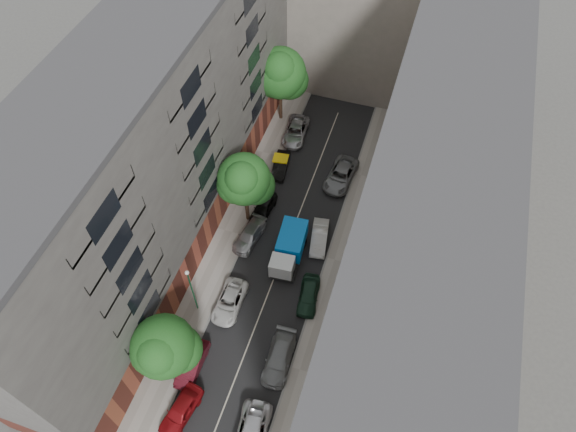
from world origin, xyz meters
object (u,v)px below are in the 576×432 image
at_px(car_left_6, 296,131).
at_px(car_right_4, 341,175).
at_px(car_right_1, 279,358).
at_px(tree_mid, 245,181).
at_px(car_left_3, 249,236).
at_px(pedestrian, 355,236).
at_px(lamp_post, 191,286).
at_px(car_left_0, 181,410).
at_px(car_left_2, 230,302).
at_px(car_left_1, 192,364).
at_px(tree_far, 281,75).
at_px(tarp_truck, 289,248).
at_px(tree_near, 164,349).
at_px(car_right_3, 319,237).
at_px(car_left_5, 281,165).
at_px(car_right_2, 309,295).
at_px(car_left_4, 263,207).

relative_size(car_left_6, car_right_4, 0.96).
relative_size(car_right_1, tree_mid, 0.58).
distance_m(car_left_3, pedestrian, 9.97).
bearing_deg(lamp_post, car_left_0, -73.83).
distance_m(car_left_6, lamp_post, 23.38).
distance_m(car_left_0, car_left_2, 9.70).
xyz_separation_m(car_left_1, tree_far, (-2.39, 30.13, 5.54)).
height_order(car_left_1, tree_mid, tree_mid).
bearing_deg(tarp_truck, car_right_4, 73.95).
bearing_deg(lamp_post, car_left_6, 85.63).
distance_m(tarp_truck, car_right_4, 10.95).
bearing_deg(car_left_2, pedestrian, 47.69).
relative_size(tree_far, lamp_post, 1.48).
bearing_deg(car_left_2, tree_mid, 99.57).
distance_m(tree_near, pedestrian, 20.34).
xyz_separation_m(tarp_truck, car_left_2, (-3.40, -6.40, -0.79)).
relative_size(car_left_2, car_right_1, 0.94).
xyz_separation_m(car_right_3, tree_far, (-8.79, 15.13, 5.55)).
bearing_deg(car_left_3, car_left_5, 98.53).
height_order(car_left_1, pedestrian, pedestrian).
height_order(tree_near, tree_mid, tree_mid).
bearing_deg(tree_far, car_right_2, -65.85).
xyz_separation_m(tree_near, tree_mid, (0.30, 16.13, 1.13)).
distance_m(car_right_2, tree_far, 24.02).
height_order(tarp_truck, car_right_2, tarp_truck).
height_order(tree_far, pedestrian, tree_far).
height_order(car_left_0, car_left_6, car_left_0).
bearing_deg(tarp_truck, car_right_3, 44.30).
distance_m(car_right_2, lamp_post, 10.28).
height_order(tarp_truck, tree_mid, tree_mid).
bearing_deg(car_left_4, tree_near, -89.68).
relative_size(car_left_6, tree_near, 0.73).
relative_size(car_left_4, car_right_3, 0.96).
xyz_separation_m(car_right_1, pedestrian, (3.04, 13.42, 0.20)).
bearing_deg(car_right_4, tree_near, -101.66).
xyz_separation_m(car_left_3, car_right_4, (6.40, 10.00, 0.11)).
distance_m(tree_near, lamp_post, 5.80).
height_order(car_right_3, tree_far, tree_far).
distance_m(car_right_2, tree_mid, 11.59).
height_order(car_left_4, tree_near, tree_near).
relative_size(car_left_2, car_right_4, 0.86).
distance_m(car_left_5, car_right_4, 6.42).
relative_size(car_right_3, lamp_post, 0.68).
height_order(car_left_4, car_right_2, car_right_2).
relative_size(car_right_1, lamp_post, 0.80).
distance_m(car_left_0, car_right_2, 13.98).
height_order(car_right_1, car_right_3, car_right_1).
xyz_separation_m(car_left_5, lamp_post, (-1.76, -17.77, 3.32)).
distance_m(tarp_truck, tree_far, 19.43).
distance_m(car_right_4, tree_far, 12.47).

